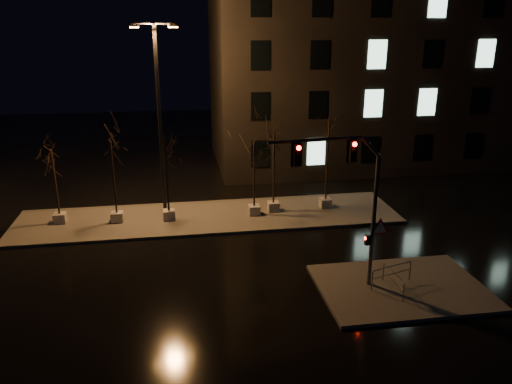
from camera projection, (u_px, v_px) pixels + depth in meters
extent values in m
plane|color=black|center=(219.00, 265.00, 23.48)|extent=(90.00, 90.00, 0.00)
cube|color=#4F4C46|center=(210.00, 217.00, 29.06)|extent=(22.00, 5.00, 0.15)
cube|color=#4F4C46|center=(401.00, 287.00, 21.30)|extent=(7.00, 5.00, 0.15)
cube|color=black|center=(371.00, 67.00, 40.02)|extent=(25.00, 12.00, 15.00)
cube|color=#A6A39B|center=(60.00, 218.00, 27.99)|extent=(0.65, 0.65, 0.55)
cylinder|color=black|center=(55.00, 182.00, 27.31)|extent=(0.11, 0.11, 3.67)
cube|color=#A6A39B|center=(117.00, 217.00, 28.14)|extent=(0.65, 0.65, 0.55)
cylinder|color=black|center=(113.00, 178.00, 27.40)|extent=(0.11, 0.11, 4.09)
cube|color=#A6A39B|center=(169.00, 215.00, 28.45)|extent=(0.65, 0.65, 0.55)
cylinder|color=black|center=(167.00, 174.00, 27.67)|extent=(0.11, 0.11, 4.32)
cube|color=#A6A39B|center=(254.00, 210.00, 29.19)|extent=(0.65, 0.65, 0.55)
cylinder|color=black|center=(254.00, 175.00, 28.50)|extent=(0.11, 0.11, 3.77)
cube|color=#A6A39B|center=(273.00, 206.00, 29.73)|extent=(0.65, 0.65, 0.55)
cylinder|color=black|center=(274.00, 167.00, 28.95)|extent=(0.11, 0.11, 4.33)
cube|color=#A6A39B|center=(325.00, 203.00, 30.33)|extent=(0.65, 0.65, 0.55)
cylinder|color=black|center=(327.00, 160.00, 29.47)|extent=(0.11, 0.11, 4.84)
cylinder|color=#53555A|center=(373.00, 223.00, 20.54)|extent=(0.17, 0.17, 5.68)
cylinder|color=#53555A|center=(316.00, 140.00, 18.70)|extent=(3.78, 0.55, 0.13)
cube|color=black|center=(353.00, 151.00, 19.25)|extent=(0.31, 0.24, 0.85)
cube|color=black|center=(297.00, 155.00, 18.68)|extent=(0.31, 0.24, 0.85)
cube|color=black|center=(368.00, 240.00, 20.73)|extent=(0.23, 0.19, 0.43)
cone|color=red|center=(380.00, 229.00, 20.65)|extent=(0.98, 0.14, 0.99)
sphere|color=#FF0C07|center=(380.00, 142.00, 19.45)|extent=(0.17, 0.17, 0.17)
cylinder|color=black|center=(160.00, 122.00, 28.17)|extent=(0.21, 0.21, 10.64)
cylinder|color=black|center=(154.00, 23.00, 26.47)|extent=(2.26, 0.83, 0.11)
cube|color=#FF9C32|center=(134.00, 26.00, 26.06)|extent=(0.60, 0.45, 0.21)
cube|color=#FF9C32|center=(173.00, 26.00, 26.98)|extent=(0.60, 0.45, 0.21)
cylinder|color=#53555A|center=(372.00, 281.00, 20.81)|extent=(0.05, 0.05, 0.84)
cylinder|color=#53555A|center=(410.00, 271.00, 21.67)|extent=(0.05, 0.05, 0.84)
cylinder|color=#53555A|center=(392.00, 266.00, 21.09)|extent=(1.98, 0.64, 0.04)
cylinder|color=#53555A|center=(392.00, 274.00, 21.21)|extent=(1.98, 0.64, 0.04)
cylinder|color=#53555A|center=(403.00, 293.00, 19.94)|extent=(0.05, 0.05, 0.82)
cylinder|color=#53555A|center=(383.00, 272.00, 21.62)|extent=(0.05, 0.05, 0.82)
cylinder|color=#53555A|center=(394.00, 272.00, 20.64)|extent=(0.12, 1.81, 0.04)
cylinder|color=#53555A|center=(393.00, 280.00, 20.75)|extent=(0.12, 1.81, 0.04)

